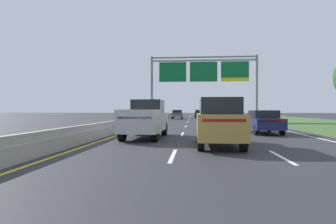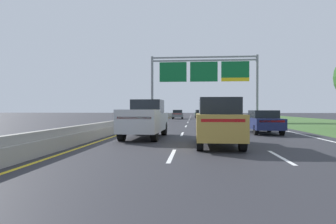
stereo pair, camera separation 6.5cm
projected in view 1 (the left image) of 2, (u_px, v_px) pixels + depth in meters
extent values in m
plane|color=#2B2B30|center=(203.00, 123.00, 34.42)|extent=(220.00, 220.00, 0.00)
cube|color=white|center=(173.00, 156.00, 10.17)|extent=(0.14, 3.00, 0.01)
cube|color=white|center=(182.00, 134.00, 19.14)|extent=(0.14, 3.00, 0.01)
cube|color=white|center=(186.00, 126.00, 28.10)|extent=(0.14, 3.00, 0.01)
cube|color=white|center=(188.00, 122.00, 37.07)|extent=(0.14, 3.00, 0.01)
cube|color=white|center=(189.00, 120.00, 46.04)|extent=(0.14, 3.00, 0.01)
cube|color=white|center=(189.00, 118.00, 55.00)|extent=(0.14, 3.00, 0.01)
cube|color=white|center=(190.00, 117.00, 63.97)|extent=(0.14, 3.00, 0.01)
cube|color=white|center=(190.00, 116.00, 72.93)|extent=(0.14, 3.00, 0.01)
cube|color=white|center=(191.00, 115.00, 81.90)|extent=(0.14, 3.00, 0.01)
cube|color=white|center=(281.00, 157.00, 9.85)|extent=(0.14, 3.00, 0.01)
cube|color=white|center=(239.00, 134.00, 18.82)|extent=(0.14, 3.00, 0.01)
cube|color=white|center=(224.00, 126.00, 27.78)|extent=(0.14, 3.00, 0.01)
cube|color=white|center=(217.00, 122.00, 36.75)|extent=(0.14, 3.00, 0.01)
cube|color=white|center=(212.00, 120.00, 45.71)|extent=(0.14, 3.00, 0.01)
cube|color=white|center=(209.00, 118.00, 54.68)|extent=(0.14, 3.00, 0.01)
cube|color=white|center=(207.00, 117.00, 63.65)|extent=(0.14, 3.00, 0.01)
cube|color=white|center=(205.00, 116.00, 72.61)|extent=(0.14, 3.00, 0.01)
cube|color=white|center=(204.00, 115.00, 81.58)|extent=(0.14, 3.00, 0.01)
cube|color=white|center=(254.00, 123.00, 33.91)|extent=(0.16, 106.00, 0.01)
cube|color=gold|center=(154.00, 123.00, 34.93)|extent=(0.16, 106.00, 0.01)
cube|color=#3D602D|center=(325.00, 124.00, 33.21)|extent=(14.00, 110.00, 0.02)
cube|color=#99968E|center=(148.00, 121.00, 34.99)|extent=(0.60, 110.00, 0.55)
cube|color=#99968E|center=(148.00, 117.00, 34.98)|extent=(0.25, 110.00, 0.30)
cylinder|color=gray|center=(152.00, 89.00, 41.48)|extent=(0.36, 0.36, 9.23)
cylinder|color=gray|center=(257.00, 88.00, 40.21)|extent=(0.36, 0.36, 9.23)
cube|color=gray|center=(203.00, 57.00, 40.81)|extent=(14.70, 0.24, 0.20)
cube|color=gray|center=(203.00, 60.00, 40.81)|extent=(14.70, 0.24, 0.20)
cube|color=#0C602D|center=(173.00, 72.00, 41.02)|extent=(3.83, 0.12, 2.78)
cube|color=#0C602D|center=(204.00, 72.00, 40.65)|extent=(3.83, 0.12, 2.78)
cube|color=#0C602D|center=(235.00, 70.00, 40.27)|extent=(3.83, 0.12, 2.28)
cube|color=yellow|center=(235.00, 80.00, 40.28)|extent=(3.83, 0.12, 0.50)
cube|color=#B2B5BA|center=(145.00, 122.00, 16.52)|extent=(2.16, 5.46, 1.00)
cube|color=black|center=(148.00, 106.00, 17.35)|extent=(1.77, 1.95, 0.78)
cube|color=#B21414|center=(135.00, 118.00, 13.87)|extent=(1.68, 0.13, 0.12)
cube|color=#B2B5BA|center=(139.00, 111.00, 14.79)|extent=(2.06, 2.00, 0.20)
cylinder|color=black|center=(138.00, 128.00, 18.44)|extent=(0.32, 0.85, 0.84)
cylinder|color=black|center=(164.00, 129.00, 18.24)|extent=(0.32, 0.85, 0.84)
cylinder|color=black|center=(122.00, 133.00, 14.79)|extent=(0.32, 0.85, 0.84)
cylinder|color=black|center=(155.00, 133.00, 14.60)|extent=(0.32, 0.85, 0.84)
cube|color=#A38438|center=(219.00, 126.00, 12.87)|extent=(1.92, 4.71, 1.05)
cube|color=black|center=(219.00, 106.00, 12.71)|extent=(1.64, 3.01, 0.68)
cube|color=#B21414|center=(224.00, 120.00, 10.56)|extent=(1.60, 0.09, 0.12)
cylinder|color=black|center=(199.00, 134.00, 14.54)|extent=(0.26, 0.76, 0.76)
cylinder|color=black|center=(233.00, 134.00, 14.39)|extent=(0.26, 0.76, 0.76)
cylinder|color=black|center=(201.00, 141.00, 11.35)|extent=(0.26, 0.76, 0.76)
cylinder|color=black|center=(243.00, 142.00, 11.21)|extent=(0.26, 0.76, 0.76)
cube|color=#161E47|center=(263.00, 123.00, 19.73)|extent=(1.87, 4.42, 0.72)
cube|color=black|center=(263.00, 114.00, 19.68)|extent=(1.59, 2.32, 0.52)
cube|color=#B21414|center=(272.00, 121.00, 17.58)|extent=(1.53, 0.10, 0.12)
cylinder|color=black|center=(247.00, 127.00, 21.29)|extent=(0.23, 0.66, 0.66)
cylinder|color=black|center=(269.00, 127.00, 21.17)|extent=(0.23, 0.66, 0.66)
cylinder|color=black|center=(256.00, 130.00, 18.30)|extent=(0.23, 0.66, 0.66)
cylinder|color=black|center=(282.00, 130.00, 18.18)|extent=(0.23, 0.66, 0.66)
cube|color=black|center=(200.00, 114.00, 54.84)|extent=(1.86, 4.42, 0.72)
cube|color=black|center=(200.00, 111.00, 54.79)|extent=(1.59, 2.31, 0.52)
cube|color=#B21414|center=(200.00, 114.00, 52.69)|extent=(1.53, 0.09, 0.12)
cylinder|color=black|center=(195.00, 116.00, 56.40)|extent=(0.23, 0.66, 0.66)
cylinder|color=black|center=(204.00, 116.00, 56.27)|extent=(0.23, 0.66, 0.66)
cylinder|color=black|center=(196.00, 117.00, 53.41)|extent=(0.23, 0.66, 0.66)
cylinder|color=black|center=(204.00, 117.00, 53.29)|extent=(0.23, 0.66, 0.66)
cube|color=#193D23|center=(199.00, 114.00, 61.50)|extent=(1.90, 4.43, 0.72)
cube|color=black|center=(199.00, 111.00, 61.45)|extent=(1.61, 2.33, 0.52)
cube|color=#B21414|center=(199.00, 113.00, 59.35)|extent=(1.53, 0.11, 0.12)
cylinder|color=black|center=(195.00, 116.00, 63.05)|extent=(0.23, 0.66, 0.66)
cylinder|color=black|center=(202.00, 116.00, 62.94)|extent=(0.23, 0.66, 0.66)
cylinder|color=black|center=(195.00, 116.00, 60.07)|extent=(0.23, 0.66, 0.66)
cylinder|color=black|center=(203.00, 116.00, 59.96)|extent=(0.23, 0.66, 0.66)
cube|color=slate|center=(177.00, 115.00, 50.39)|extent=(1.86, 4.42, 0.72)
cube|color=black|center=(177.00, 111.00, 50.33)|extent=(1.59, 2.31, 0.52)
cube|color=#B21414|center=(177.00, 114.00, 48.23)|extent=(1.53, 0.09, 0.12)
cylinder|color=black|center=(173.00, 117.00, 51.94)|extent=(0.23, 0.66, 0.66)
cylinder|color=black|center=(182.00, 117.00, 51.82)|extent=(0.23, 0.66, 0.66)
cylinder|color=black|center=(172.00, 117.00, 48.96)|extent=(0.23, 0.66, 0.66)
cylinder|color=black|center=(182.00, 117.00, 48.84)|extent=(0.23, 0.66, 0.66)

